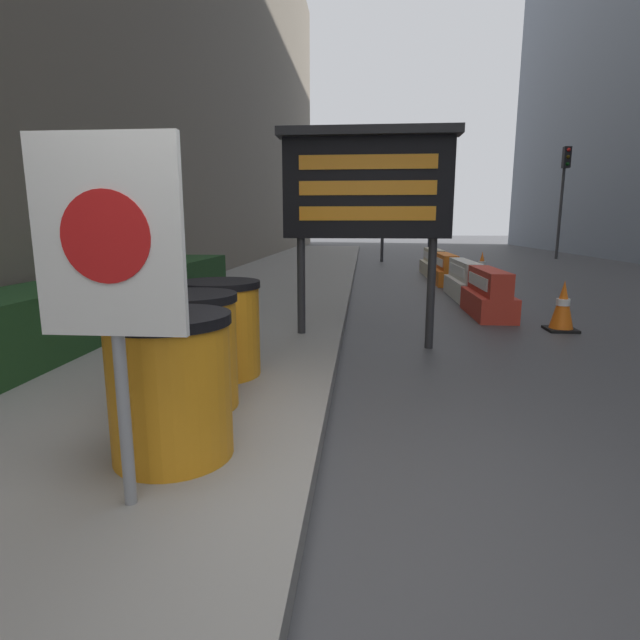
# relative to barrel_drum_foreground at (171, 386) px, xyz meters

# --- Properties ---
(ground_plane) EXTENTS (120.00, 120.00, 0.00)m
(ground_plane) POSITION_rel_barrel_drum_foreground_xyz_m (0.85, -0.46, -0.59)
(ground_plane) COLOR #3F3F42
(hedge_strip) EXTENTS (0.90, 7.53, 0.70)m
(hedge_strip) POSITION_rel_barrel_drum_foreground_xyz_m (-2.25, 3.89, -0.08)
(hedge_strip) COLOR #1E421E
(hedge_strip) RESTS_ON sidewalk_left
(barrel_drum_foreground) EXTENTS (0.73, 0.73, 0.86)m
(barrel_drum_foreground) POSITION_rel_barrel_drum_foreground_xyz_m (0.00, 0.00, 0.00)
(barrel_drum_foreground) COLOR orange
(barrel_drum_foreground) RESTS_ON sidewalk_left
(barrel_drum_middle) EXTENTS (0.73, 0.73, 0.86)m
(barrel_drum_middle) POSITION_rel_barrel_drum_foreground_xyz_m (-0.17, 0.80, 0.00)
(barrel_drum_middle) COLOR orange
(barrel_drum_middle) RESTS_ON sidewalk_left
(barrel_drum_back) EXTENTS (0.73, 0.73, 0.86)m
(barrel_drum_back) POSITION_rel_barrel_drum_foreground_xyz_m (-0.17, 1.60, 0.00)
(barrel_drum_back) COLOR orange
(barrel_drum_back) RESTS_ON sidewalk_left
(warning_sign) EXTENTS (0.69, 0.08, 1.75)m
(warning_sign) POSITION_rel_barrel_drum_foreground_xyz_m (-0.02, -0.54, 0.77)
(warning_sign) COLOR gray
(warning_sign) RESTS_ON sidewalk_left
(message_board) EXTENTS (2.10, 0.36, 2.59)m
(message_board) POSITION_rel_barrel_drum_foreground_xyz_m (1.14, 3.39, 1.34)
(message_board) COLOR #28282B
(message_board) RESTS_ON ground_plane
(jersey_barrier_red_striped) EXTENTS (0.58, 1.65, 0.77)m
(jersey_barrier_red_striped) POSITION_rel_barrel_drum_foreground_xyz_m (3.17, 5.69, -0.25)
(jersey_barrier_red_striped) COLOR red
(jersey_barrier_red_striped) RESTS_ON ground_plane
(jersey_barrier_white) EXTENTS (0.50, 1.98, 0.76)m
(jersey_barrier_white) POSITION_rel_barrel_drum_foreground_xyz_m (3.17, 7.75, -0.25)
(jersey_barrier_white) COLOR silver
(jersey_barrier_white) RESTS_ON ground_plane
(jersey_barrier_orange_near) EXTENTS (0.58, 1.86, 0.75)m
(jersey_barrier_orange_near) POSITION_rel_barrel_drum_foreground_xyz_m (3.17, 10.20, -0.26)
(jersey_barrier_orange_near) COLOR orange
(jersey_barrier_orange_near) RESTS_ON ground_plane
(jersey_barrier_cream) EXTENTS (0.59, 2.00, 0.76)m
(jersey_barrier_cream) POSITION_rel_barrel_drum_foreground_xyz_m (3.17, 12.39, -0.25)
(jersey_barrier_cream) COLOR beige
(jersey_barrier_cream) RESTS_ON ground_plane
(traffic_cone_near) EXTENTS (0.41, 0.41, 0.73)m
(traffic_cone_near) POSITION_rel_barrel_drum_foreground_xyz_m (4.41, 11.65, -0.23)
(traffic_cone_near) COLOR black
(traffic_cone_near) RESTS_ON ground_plane
(traffic_cone_mid) EXTENTS (0.41, 0.41, 0.72)m
(traffic_cone_mid) POSITION_rel_barrel_drum_foreground_xyz_m (3.94, 4.57, -0.23)
(traffic_cone_mid) COLOR black
(traffic_cone_mid) RESTS_ON ground_plane
(traffic_light_near_curb) EXTENTS (0.28, 0.45, 3.62)m
(traffic_light_near_curb) POSITION_rel_barrel_drum_foreground_xyz_m (1.83, 17.27, 2.05)
(traffic_light_near_curb) COLOR #2D2D30
(traffic_light_near_curb) RESTS_ON ground_plane
(traffic_light_far_side) EXTENTS (0.28, 0.45, 4.58)m
(traffic_light_far_side) POSITION_rel_barrel_drum_foreground_xyz_m (9.35, 19.51, 2.70)
(traffic_light_far_side) COLOR #2D2D30
(traffic_light_far_side) RESTS_ON ground_plane
(pedestrian_worker) EXTENTS (0.33, 0.46, 1.59)m
(pedestrian_worker) POSITION_rel_barrel_drum_foreground_xyz_m (3.53, 15.60, 0.35)
(pedestrian_worker) COLOR #23283D
(pedestrian_worker) RESTS_ON ground_plane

